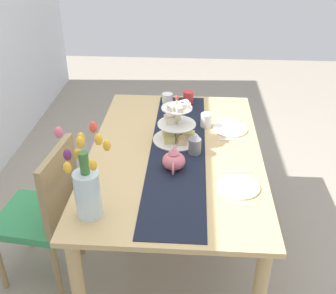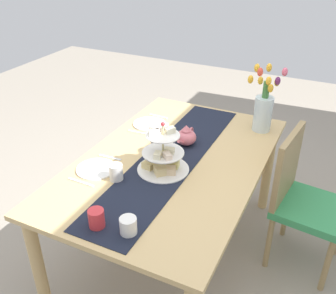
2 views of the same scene
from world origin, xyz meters
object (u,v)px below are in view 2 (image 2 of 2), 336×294
Objects in this scene: knife_left at (139,133)px; mug_orange at (96,219)px; dinner_plate_left at (149,124)px; mug_white_text at (116,172)px; knife_right at (81,182)px; tiered_cake_stand at (163,157)px; teapot at (186,137)px; dinner_plate_right at (96,169)px; tulip_vase at (264,107)px; cream_jug at (128,226)px; fork_right at (110,157)px; chair_left at (301,196)px; dining_table at (173,172)px; fork_left at (159,116)px; mug_grey at (157,146)px.

knife_left is 1.79× the size of mug_orange.
dinner_plate_left reaches higher than knife_left.
mug_white_text is at bearing 16.52° from knife_left.
mug_white_text is at bearing 124.84° from knife_right.
mug_white_text is (0.20, -0.19, -0.04)m from tiered_cake_stand.
dinner_plate_right is (0.50, -0.35, -0.05)m from teapot.
tulip_vase is 5.47× the size of cream_jug.
dinner_plate_left is 1.53× the size of fork_right.
tulip_vase reaches higher than knife_right.
tulip_vase is 1.19m from dinner_plate_right.
teapot is at bearing -81.76° from chair_left.
cream_jug is at bearing 39.57° from mug_white_text.
teapot is at bearing -179.87° from tiered_cake_stand.
tiered_cake_stand is 0.28m from mug_white_text.
mug_white_text is (0.33, -0.19, 0.14)m from dining_table.
cream_jug is 0.37× the size of dinner_plate_right.
teapot reaches higher than fork_left.
teapot is (-0.20, 0.00, 0.15)m from dining_table.
mug_white_text is (0.95, -0.57, -0.12)m from tulip_vase.
chair_left is 9.58× the size of mug_orange.
dinner_plate_right is at bearing 0.00° from knife_left.
knife_left is at bearing -60.68° from tulip_vase.
cream_jug is (0.98, -0.65, 0.28)m from chair_left.
cream_jug is at bearing 99.49° from mug_orange.
tulip_vase reaches higher than mug_grey.
mug_grey is (0.33, 0.23, 0.05)m from dinner_plate_left.
fork_left is at bearing -130.45° from teapot.
dinner_plate_left is at bearing -166.84° from mug_white_text.
tulip_vase is 1.08m from fork_right.
fork_left is at bearing -150.96° from tiered_cake_stand.
dining_table is at bearing 78.17° from mug_grey.
knife_right is (0.14, 0.00, -0.00)m from dinner_plate_right.
tiered_cake_stand is 3.20× the size of mug_orange.
tiered_cake_stand is 0.50m from knife_left.
chair_left reaches higher than mug_white_text.
chair_left is at bearing 118.89° from dinner_plate_right.
knife_right is 0.39m from mug_orange.
knife_left is at bearing 0.00° from dinner_plate_left.
fork_left is at bearing 180.00° from dinner_plate_left.
fork_right reaches higher than dining_table.
fork_left is 1.58× the size of mug_grey.
mug_grey is (0.48, 0.23, 0.05)m from fork_left.
dinner_plate_right is 0.40m from mug_grey.
dinner_plate_left is 1.53× the size of fork_left.
dinner_plate_left reaches higher than fork_right.
dining_table is 0.62m from fork_left.
tulip_vase is at bearing 99.42° from fork_left.
teapot is at bearing 180.00° from dining_table.
knife_right is at bearing -55.16° from mug_white_text.
dinner_plate_right is at bearing -61.11° from chair_left.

